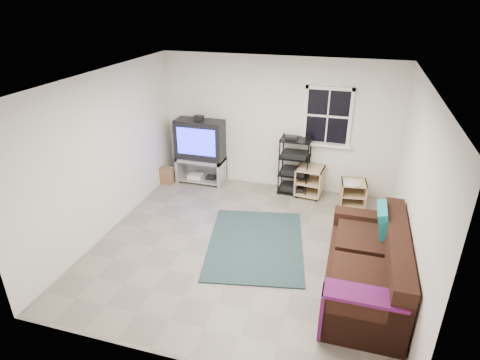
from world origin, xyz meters
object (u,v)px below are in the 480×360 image
(tv_unit, at_px, (200,146))
(side_table_right, at_px, (353,191))
(side_table_left, at_px, (310,180))
(sofa, at_px, (368,269))
(av_rack, at_px, (294,169))

(tv_unit, bearing_deg, side_table_right, -3.55)
(tv_unit, height_order, side_table_right, tv_unit)
(side_table_right, bearing_deg, side_table_left, 164.31)
(tv_unit, xyz_separation_m, sofa, (3.35, -2.59, -0.44))
(tv_unit, distance_m, side_table_left, 2.31)
(av_rack, distance_m, side_table_left, 0.38)
(tv_unit, relative_size, side_table_left, 2.46)
(side_table_right, xyz_separation_m, sofa, (0.27, -2.40, 0.06))
(tv_unit, height_order, sofa, tv_unit)
(tv_unit, bearing_deg, sofa, -37.66)
(tv_unit, relative_size, av_rack, 1.24)
(tv_unit, relative_size, side_table_right, 2.79)
(tv_unit, distance_m, av_rack, 1.96)
(side_table_left, height_order, sofa, sofa)
(side_table_right, bearing_deg, av_rack, 168.81)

